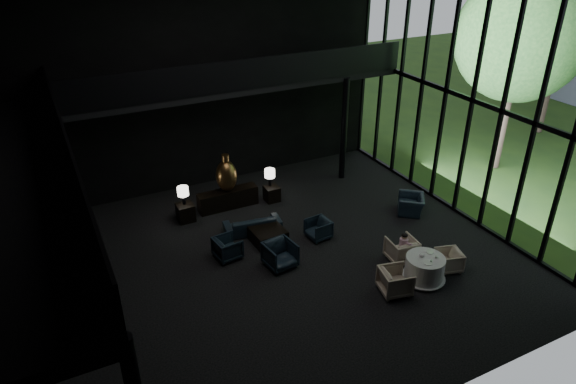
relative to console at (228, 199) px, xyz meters
name	(u,v)px	position (x,y,z in m)	size (l,w,h in m)	color
floor	(276,262)	(0.10, -3.74, -0.34)	(14.00, 12.00, 0.02)	black
wall_back	(202,81)	(0.10, 2.26, 3.66)	(14.00, 0.04, 8.00)	black
wall_front	(426,253)	(0.10, -9.74, 3.66)	(14.00, 0.04, 8.00)	black
curtain_wall	(473,100)	(7.05, -3.74, 3.66)	(0.20, 12.00, 8.00)	black
mezzanine_left	(24,183)	(-5.90, -3.74, 3.66)	(2.00, 12.00, 0.25)	black
mezzanine_back	(239,84)	(1.10, 1.26, 3.66)	(12.00, 2.00, 0.25)	black
railing_left	(68,149)	(-4.90, -3.74, 4.26)	(0.06, 12.00, 1.00)	black
railing_back	(249,74)	(1.10, 0.26, 4.26)	(12.00, 0.06, 1.00)	black
column_nw	(64,161)	(-4.90, 1.96, 1.66)	(0.24, 0.24, 4.00)	black
column_ne	(344,130)	(4.90, 0.26, 1.66)	(0.24, 0.24, 4.00)	black
tree_near	(521,37)	(11.10, -1.74, 4.89)	(4.80, 4.80, 7.65)	#382D23
tree_far	(569,1)	(16.10, 0.26, 5.65)	(5.60, 5.60, 8.80)	#382D23
console	(228,199)	(0.00, 0.00, 0.00)	(2.14, 0.49, 0.68)	black
bronze_urn	(226,175)	(0.00, 0.00, 0.92)	(0.73, 0.73, 1.36)	#A86432
side_table_left	(186,212)	(-1.60, -0.19, -0.04)	(0.55, 0.55, 0.61)	black
table_lamp_left	(183,192)	(-1.60, -0.13, 0.72)	(0.38, 0.38, 0.63)	black
side_table_right	(272,194)	(1.60, -0.24, -0.06)	(0.50, 0.50, 0.55)	black
table_lamp_right	(270,174)	(1.60, -0.09, 0.67)	(0.38, 0.38, 0.63)	black
sofa	(252,223)	(0.14, -1.86, -0.02)	(1.65, 0.48, 0.64)	#1F2A3C
lounge_armchair_west	(228,247)	(-1.11, -2.88, 0.03)	(0.72, 0.67, 0.74)	#19242C
lounge_armchair_east	(318,229)	(1.86, -3.16, -0.01)	(0.64, 0.60, 0.66)	navy
lounge_armchair_south	(280,252)	(0.11, -3.98, 0.13)	(0.92, 0.86, 0.95)	#181F2F
window_armchair	(411,202)	(5.54, -3.20, 0.05)	(0.89, 0.58, 0.78)	#2D3B53
coffee_table	(268,235)	(0.34, -2.62, -0.12)	(1.00, 1.00, 0.44)	black
dining_table	(424,270)	(3.43, -6.41, -0.01)	(1.24, 1.24, 0.75)	white
dining_chair_north	(402,248)	(3.46, -5.34, 0.09)	(0.83, 0.78, 0.85)	#A18F82
dining_chair_east	(448,261)	(4.38, -6.34, -0.03)	(0.61, 0.57, 0.62)	#AD9E8B
dining_chair_west	(395,280)	(2.36, -6.49, 0.09)	(0.83, 0.78, 0.85)	tan
child	(404,241)	(3.43, -5.43, 0.38)	(0.25, 0.25, 0.55)	pink
plate_a	(428,263)	(3.31, -6.63, 0.42)	(0.24, 0.24, 0.02)	white
plate_b	(430,252)	(3.71, -6.24, 0.42)	(0.22, 0.22, 0.02)	white
saucer	(437,258)	(3.70, -6.54, 0.42)	(0.13, 0.13, 0.01)	white
coffee_cup	(436,257)	(3.68, -6.53, 0.45)	(0.08, 0.08, 0.06)	white
cereal_bowl	(422,255)	(3.36, -6.30, 0.45)	(0.15, 0.15, 0.07)	white
cream_pot	(431,261)	(3.42, -6.63, 0.44)	(0.05, 0.05, 0.06)	#99999E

